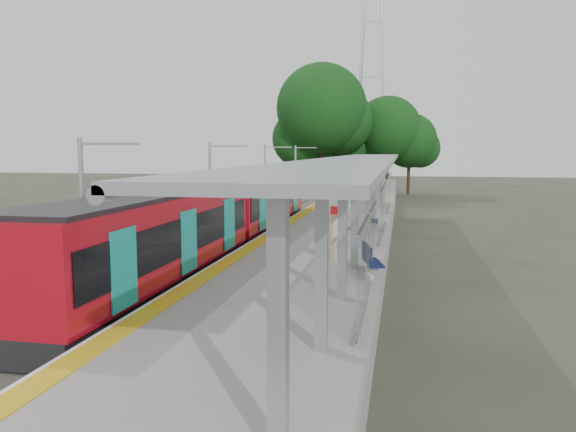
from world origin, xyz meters
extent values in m
cube|color=#59544C|center=(-4.50, 20.00, 0.12)|extent=(3.00, 70.00, 0.24)
cube|color=gray|center=(0.00, 20.00, 0.50)|extent=(6.00, 50.00, 1.00)
cube|color=gold|center=(-2.55, 20.00, 1.01)|extent=(0.60, 50.00, 0.02)
cube|color=#9EA0A5|center=(0.00, 44.95, 1.60)|extent=(6.00, 0.10, 1.20)
cube|color=black|center=(-4.50, 7.92, 0.65)|extent=(2.50, 13.50, 0.70)
cube|color=#A80C19|center=(-4.50, 7.92, 2.25)|extent=(2.65, 13.50, 2.50)
cube|color=black|center=(-4.50, 7.92, 2.30)|extent=(2.72, 12.96, 1.20)
cube|color=black|center=(-4.50, 7.92, 3.55)|extent=(2.40, 12.82, 0.15)
cube|color=#0E8D84|center=(-3.14, 7.92, 2.10)|extent=(0.04, 1.30, 2.00)
cylinder|color=black|center=(-4.50, 3.20, 0.35)|extent=(2.20, 0.70, 0.70)
cube|color=black|center=(-4.50, 22.02, 0.65)|extent=(2.50, 13.50, 0.70)
cube|color=#A80C19|center=(-4.50, 22.02, 2.25)|extent=(2.65, 13.50, 2.50)
cube|color=black|center=(-4.50, 22.02, 2.30)|extent=(2.72, 12.96, 1.20)
cube|color=black|center=(-4.50, 22.02, 3.55)|extent=(2.40, 12.83, 0.15)
cube|color=#0E8D84|center=(-3.14, 22.02, 2.10)|extent=(0.04, 1.30, 2.00)
cylinder|color=black|center=(-4.50, 17.30, 0.35)|extent=(2.20, 0.70, 0.70)
cube|color=black|center=(-4.50, 14.97, 2.00)|extent=(2.30, 0.80, 2.40)
cube|color=#9EA0A5|center=(2.00, -2.00, 2.75)|extent=(0.25, 0.25, 3.50)
cube|color=#9EA0A5|center=(2.00, 2.00, 2.75)|extent=(0.25, 0.25, 3.50)
cube|color=#9EA0A5|center=(2.00, 6.00, 2.75)|extent=(0.25, 0.25, 3.50)
cube|color=#9EA0A5|center=(2.00, 10.00, 2.75)|extent=(0.25, 0.25, 3.50)
cube|color=#9EA0A5|center=(2.00, 14.00, 2.75)|extent=(0.25, 0.25, 3.50)
cube|color=#9EA0A5|center=(2.00, 18.00, 2.75)|extent=(0.25, 0.25, 3.50)
cube|color=#9EA0A5|center=(2.00, 22.00, 2.75)|extent=(0.25, 0.25, 3.50)
cube|color=#9EA0A5|center=(2.00, 26.00, 2.75)|extent=(0.25, 0.25, 3.50)
cube|color=#9EA0A5|center=(2.00, 30.00, 2.75)|extent=(0.25, 0.25, 3.50)
cube|color=#9EA0A5|center=(2.00, 34.00, 2.75)|extent=(0.25, 0.25, 3.50)
cube|color=gray|center=(1.60, 16.00, 4.58)|extent=(3.20, 38.00, 0.16)
cylinder|color=#9EA0A5|center=(0.05, 16.00, 4.50)|extent=(0.24, 38.00, 0.24)
cube|color=silver|center=(2.70, 4.00, 2.20)|extent=(0.05, 3.70, 2.20)
cube|color=silver|center=(2.70, 8.00, 2.20)|extent=(0.05, 3.70, 2.20)
cube|color=silver|center=(2.70, 16.00, 2.20)|extent=(0.05, 3.70, 2.20)
cube|color=silver|center=(2.70, 20.00, 2.20)|extent=(0.05, 3.70, 2.20)
cube|color=silver|center=(2.70, 28.00, 2.20)|extent=(0.05, 3.70, 2.20)
cube|color=silver|center=(2.70, 32.00, 2.20)|extent=(0.05, 3.70, 2.20)
cylinder|color=#382316|center=(-7.22, 51.15, 2.07)|extent=(0.36, 0.36, 4.13)
sphere|color=#164D17|center=(-7.22, 51.15, 6.20)|extent=(6.28, 6.28, 6.28)
cylinder|color=#382316|center=(-4.83, 49.76, 3.09)|extent=(0.36, 0.36, 6.18)
sphere|color=#164D17|center=(-4.83, 49.76, 9.28)|extent=(9.40, 9.40, 9.40)
cylinder|color=#382316|center=(-2.54, 54.25, 1.98)|extent=(0.36, 0.36, 3.96)
sphere|color=#164D17|center=(-2.54, 54.25, 5.95)|extent=(6.03, 6.03, 6.03)
cylinder|color=#382316|center=(1.89, 54.36, 2.41)|extent=(0.36, 0.36, 4.82)
sphere|color=#164D17|center=(1.89, 54.36, 7.23)|extent=(7.33, 7.33, 7.33)
cylinder|color=#382316|center=(4.24, 55.39, 2.01)|extent=(0.36, 0.36, 4.01)
sphere|color=#164D17|center=(4.24, 55.39, 6.02)|extent=(6.10, 6.10, 6.10)
cylinder|color=#9EA0A5|center=(-6.30, 7.00, 2.70)|extent=(0.16, 0.16, 5.40)
cube|color=#9EA0A5|center=(-5.30, 7.00, 5.20)|extent=(2.00, 0.08, 0.08)
cylinder|color=#9EA0A5|center=(-6.30, 19.00, 2.70)|extent=(0.16, 0.16, 5.40)
cube|color=#9EA0A5|center=(-5.30, 19.00, 5.20)|extent=(2.00, 0.08, 0.08)
cylinder|color=#9EA0A5|center=(-6.30, 31.00, 2.70)|extent=(0.16, 0.16, 5.40)
cube|color=#9EA0A5|center=(-5.30, 31.00, 5.20)|extent=(2.00, 0.08, 0.08)
cylinder|color=#9EA0A5|center=(-6.30, 43.00, 2.70)|extent=(0.16, 0.16, 5.40)
cube|color=#9EA0A5|center=(-5.30, 43.00, 5.20)|extent=(2.00, 0.08, 0.08)
cube|color=#101B51|center=(2.70, 8.80, 1.46)|extent=(0.81, 1.59, 0.06)
cube|color=#101B51|center=(2.50, 8.80, 1.76)|extent=(0.43, 1.49, 0.56)
cube|color=#9EA0A5|center=(2.70, 8.19, 1.22)|extent=(0.41, 0.16, 0.45)
cube|color=#9EA0A5|center=(2.70, 9.41, 1.22)|extent=(0.41, 0.16, 0.45)
cube|color=#101B51|center=(2.17, 19.64, 1.43)|extent=(0.46, 1.45, 0.06)
cube|color=#101B51|center=(1.97, 19.64, 1.72)|extent=(0.08, 1.44, 0.53)
cube|color=#9EA0A5|center=(2.17, 19.07, 1.21)|extent=(0.39, 0.06, 0.42)
cube|color=#9EA0A5|center=(2.17, 20.22, 1.21)|extent=(0.39, 0.06, 0.42)
cube|color=#101B51|center=(1.74, 31.64, 1.41)|extent=(0.88, 1.43, 0.05)
cube|color=#101B51|center=(1.56, 31.64, 1.69)|extent=(0.55, 1.30, 0.50)
cube|color=#9EA0A5|center=(1.74, 31.09, 1.20)|extent=(0.36, 0.18, 0.40)
cube|color=#9EA0A5|center=(1.74, 32.19, 1.20)|extent=(0.36, 0.18, 0.40)
cylinder|color=beige|center=(1.25, 10.86, 1.85)|extent=(0.45, 0.45, 1.70)
cube|color=red|center=(1.25, 10.86, 2.87)|extent=(0.39, 0.22, 0.28)
cylinder|color=beige|center=(1.71, 18.40, 1.85)|extent=(0.45, 0.45, 1.69)
cube|color=red|center=(1.71, 18.40, 2.86)|extent=(0.40, 0.09, 0.28)
cylinder|color=#9EA0A5|center=(0.62, 19.67, 1.41)|extent=(0.44, 0.44, 0.81)
camera|label=1|loc=(3.53, -8.90, 5.03)|focal=35.00mm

